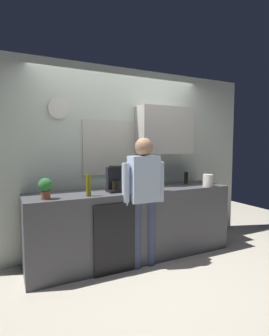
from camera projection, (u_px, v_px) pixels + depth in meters
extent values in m
plane|color=beige|center=(143.00, 266.00, 3.33)|extent=(8.00, 8.00, 0.00)
cube|color=#4C4C51|center=(133.00, 224.00, 3.56)|extent=(2.74, 0.64, 0.92)
cube|color=black|center=(117.00, 239.00, 3.10)|extent=(0.56, 0.02, 0.83)
cube|color=silver|center=(120.00, 160.00, 3.87)|extent=(4.34, 0.10, 2.60)
cube|color=beige|center=(113.00, 148.00, 3.74)|extent=(0.86, 0.02, 0.76)
cube|color=#8CA5C6|center=(112.00, 148.00, 3.74)|extent=(0.80, 0.02, 0.70)
cube|color=#B7B2A8|center=(164.00, 131.00, 3.92)|extent=(0.84, 0.32, 0.68)
cylinder|color=silver|center=(58.00, 108.00, 3.37)|extent=(0.26, 0.03, 0.26)
cube|color=black|center=(115.00, 191.00, 3.33)|extent=(0.20, 0.20, 0.03)
cube|color=black|center=(114.00, 178.00, 3.37)|extent=(0.18, 0.08, 0.28)
cylinder|color=black|center=(116.00, 185.00, 3.30)|extent=(0.11, 0.11, 0.11)
cylinder|color=black|center=(115.00, 167.00, 3.30)|extent=(0.17, 0.17, 0.03)
cylinder|color=olive|center=(88.00, 185.00, 3.04)|extent=(0.06, 0.06, 0.25)
cylinder|color=#2D8C33|center=(132.00, 179.00, 3.55)|extent=(0.09, 0.09, 0.28)
cylinder|color=black|center=(186.00, 178.00, 4.02)|extent=(0.06, 0.06, 0.18)
cylinder|color=#B26647|center=(147.00, 182.00, 3.87)|extent=(0.08, 0.08, 0.09)
cylinder|color=#9E5638|center=(46.00, 195.00, 2.88)|extent=(0.10, 0.10, 0.09)
sphere|color=#2D7233|center=(45.00, 185.00, 2.87)|extent=(0.15, 0.15, 0.15)
cylinder|color=yellow|center=(204.00, 179.00, 4.06)|extent=(0.06, 0.06, 0.15)
cone|color=white|center=(205.00, 173.00, 4.05)|extent=(0.02, 0.02, 0.03)
cylinder|color=silver|center=(208.00, 180.00, 3.78)|extent=(0.14, 0.14, 0.17)
cylinder|color=#3F4766|center=(136.00, 235.00, 3.25)|extent=(0.12, 0.12, 0.82)
cylinder|color=#3F4766|center=(151.00, 233.00, 3.33)|extent=(0.12, 0.12, 0.82)
cube|color=silver|center=(144.00, 179.00, 3.23)|extent=(0.36, 0.20, 0.56)
sphere|color=#A57A59|center=(144.00, 147.00, 3.20)|extent=(0.22, 0.22, 0.22)
cylinder|color=silver|center=(126.00, 184.00, 3.13)|extent=(0.09, 0.09, 0.50)
cylinder|color=silver|center=(160.00, 182.00, 3.34)|extent=(0.09, 0.09, 0.50)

